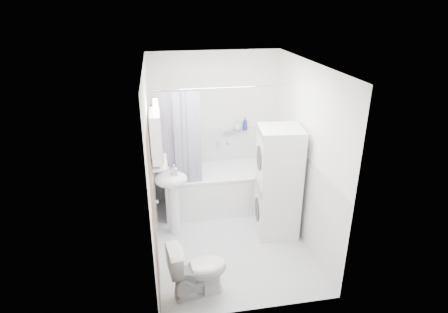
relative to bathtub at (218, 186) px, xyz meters
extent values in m
plane|color=silver|center=(0.02, -0.92, -0.35)|extent=(2.60, 2.60, 0.00)
plane|color=white|center=(0.02, 0.38, 0.85)|extent=(2.00, 0.00, 2.00)
plane|color=white|center=(0.02, -2.22, 0.85)|extent=(2.00, 0.00, 2.00)
plane|color=white|center=(-0.98, -0.92, 0.85)|extent=(0.00, 2.60, 2.60)
plane|color=white|center=(1.02, -0.92, 0.85)|extent=(0.00, 2.60, 2.60)
plane|color=white|center=(0.02, -0.92, 2.05)|extent=(2.60, 2.60, 0.00)
plane|color=white|center=(0.02, 0.37, 0.25)|extent=(1.98, 0.00, 1.98)
plane|color=white|center=(-0.97, -0.92, 0.25)|extent=(0.00, 2.58, 2.58)
plane|color=white|center=(1.00, -0.92, 0.25)|extent=(0.00, 2.58, 2.58)
plane|color=brown|center=(-0.96, -1.80, 0.65)|extent=(0.00, 2.00, 2.00)
cylinder|color=silver|center=(-0.93, -1.47, 0.65)|extent=(0.04, 0.04, 0.04)
cube|color=white|center=(0.00, 0.00, -0.05)|extent=(1.67, 0.78, 0.61)
cube|color=white|center=(0.00, 0.00, 0.27)|extent=(1.69, 0.80, 0.03)
cube|color=silver|center=(0.00, 0.00, 0.16)|extent=(1.49, 0.60, 0.20)
cylinder|color=silver|center=(0.20, 0.33, 0.61)|extent=(0.04, 0.12, 0.04)
cylinder|color=silver|center=(0.00, -0.34, 1.65)|extent=(1.87, 0.02, 0.02)
cube|color=#121340|center=(-0.78, -0.34, 0.90)|extent=(0.10, 0.02, 1.45)
cube|color=#121340|center=(-0.69, -0.34, 0.90)|extent=(0.10, 0.02, 1.45)
cube|color=#121340|center=(-0.60, -0.34, 0.90)|extent=(0.10, 0.02, 1.45)
cube|color=#121340|center=(-0.51, -0.34, 0.90)|extent=(0.10, 0.02, 1.45)
cube|color=#121340|center=(-0.42, -0.34, 0.90)|extent=(0.10, 0.02, 1.45)
cube|color=#121340|center=(-0.33, -0.34, 0.90)|extent=(0.10, 0.02, 1.45)
ellipsoid|color=white|center=(-0.74, -0.62, 0.50)|extent=(0.44, 0.37, 0.20)
cylinder|color=white|center=(-0.72, -0.62, 0.02)|extent=(0.14, 0.14, 0.75)
cylinder|color=silver|center=(-0.76, -0.48, 0.62)|extent=(0.03, 0.03, 0.14)
cylinder|color=silver|center=(-0.76, -0.52, 0.68)|extent=(0.02, 0.10, 0.02)
cube|color=white|center=(-0.89, -0.82, 1.20)|extent=(0.12, 0.50, 0.60)
cube|color=white|center=(-0.83, -0.82, 1.20)|extent=(0.01, 0.47, 0.57)
cube|color=#FFEABF|center=(-0.87, -0.82, 1.58)|extent=(0.06, 0.45, 0.06)
cube|color=silver|center=(-0.87, -0.82, 0.85)|extent=(0.18, 0.54, 0.02)
cube|color=silver|center=(0.25, 0.32, 0.80)|extent=(0.22, 0.06, 0.02)
cube|color=#540B17|center=(-0.92, -0.57, 1.07)|extent=(0.05, 0.35, 0.82)
cube|color=#540B17|center=(-0.89, -0.57, 1.45)|extent=(0.03, 0.31, 0.08)
cylinder|color=silver|center=(-0.93, -0.57, 1.49)|extent=(0.02, 0.04, 0.02)
cube|color=white|center=(0.70, -0.83, 0.04)|extent=(0.61, 0.61, 0.78)
cylinder|color=#2D2D33|center=(0.42, -0.83, 0.03)|extent=(0.05, 0.33, 0.33)
cube|color=gray|center=(0.42, -0.83, 0.38)|extent=(0.06, 0.49, 0.08)
cube|color=white|center=(0.70, -0.83, 0.82)|extent=(0.61, 0.61, 0.78)
cylinder|color=#2D2D33|center=(0.42, -0.83, 0.81)|extent=(0.05, 0.33, 0.33)
cube|color=gray|center=(0.42, -0.83, 1.16)|extent=(0.06, 0.49, 0.08)
imported|color=white|center=(-0.53, -1.86, -0.03)|extent=(0.71, 0.46, 0.65)
imported|color=gray|center=(-0.69, -0.67, 0.60)|extent=(0.08, 0.17, 0.08)
imported|color=gray|center=(-0.87, -0.97, 0.89)|extent=(0.07, 0.18, 0.07)
imported|color=gray|center=(-0.87, -0.70, 0.91)|extent=(0.10, 0.09, 0.10)
imported|color=gray|center=(0.37, 0.32, 0.87)|extent=(0.13, 0.17, 0.13)
imported|color=navy|center=(0.49, 0.32, 0.85)|extent=(0.08, 0.21, 0.08)
camera|label=1|loc=(-0.83, -5.19, 2.74)|focal=30.00mm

